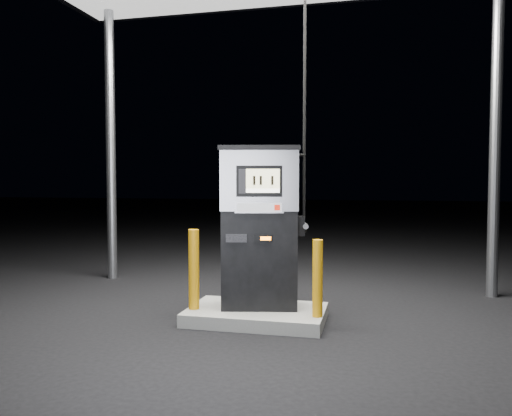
# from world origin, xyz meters

# --- Properties ---
(ground) EXTENTS (80.00, 80.00, 0.00)m
(ground) POSITION_xyz_m (0.00, 0.00, 0.00)
(ground) COLOR black
(ground) RESTS_ON ground
(pump_island) EXTENTS (1.60, 1.00, 0.15)m
(pump_island) POSITION_xyz_m (0.00, 0.00, 0.07)
(pump_island) COLOR slate
(pump_island) RESTS_ON ground
(fuel_dispenser) EXTENTS (1.10, 0.75, 3.96)m
(fuel_dispenser) POSITION_xyz_m (0.02, 0.09, 1.13)
(fuel_dispenser) COLOR black
(fuel_dispenser) RESTS_ON pump_island
(bollard_left) EXTENTS (0.13, 0.13, 0.94)m
(bollard_left) POSITION_xyz_m (-0.71, -0.19, 0.62)
(bollard_left) COLOR #CC870B
(bollard_left) RESTS_ON pump_island
(bollard_right) EXTENTS (0.13, 0.13, 0.86)m
(bollard_right) POSITION_xyz_m (0.74, -0.20, 0.58)
(bollard_right) COLOR #CC870B
(bollard_right) RESTS_ON pump_island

